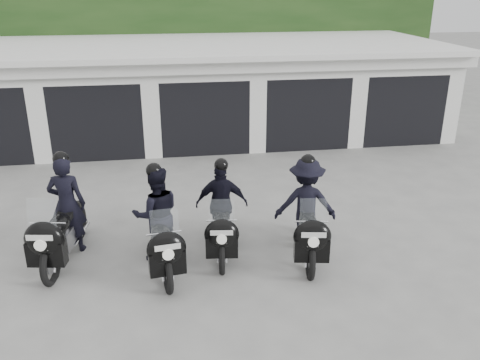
{
  "coord_description": "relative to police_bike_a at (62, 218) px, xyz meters",
  "views": [
    {
      "loc": [
        -1.24,
        -8.94,
        4.89
      ],
      "look_at": [
        0.27,
        0.67,
        1.05
      ],
      "focal_mm": 38.0,
      "sensor_mm": 36.0,
      "label": 1
    }
  ],
  "objects": [
    {
      "name": "police_bike_d",
      "position": [
        4.5,
        -0.43,
        0.02
      ],
      "size": [
        1.27,
        2.24,
        1.96
      ],
      "rotation": [
        0.0,
        0.0,
        -0.18
      ],
      "color": "black",
      "rests_on": "ground"
    },
    {
      "name": "police_bike_a",
      "position": [
        0.0,
        0.0,
        0.0
      ],
      "size": [
        0.94,
        2.36,
        2.07
      ],
      "rotation": [
        0.0,
        0.0,
        -0.16
      ],
      "color": "black",
      "rests_on": "ground"
    },
    {
      "name": "ground",
      "position": [
        3.16,
        0.15,
        -0.82
      ],
      "size": [
        80.0,
        80.0,
        0.0
      ],
      "primitive_type": "plane",
      "color": "gray",
      "rests_on": "ground"
    },
    {
      "name": "police_bike_b",
      "position": [
        1.74,
        -0.49,
        0.01
      ],
      "size": [
        0.98,
        2.25,
        1.96
      ],
      "rotation": [
        0.0,
        0.0,
        0.13
      ],
      "color": "black",
      "rests_on": "ground"
    },
    {
      "name": "garage_block",
      "position": [
        3.16,
        8.21,
        0.6
      ],
      "size": [
        16.4,
        6.8,
        2.96
      ],
      "color": "white",
      "rests_on": "ground"
    },
    {
      "name": "police_bike_c",
      "position": [
        2.94,
        -0.08,
        -0.04
      ],
      "size": [
        1.07,
        2.12,
        1.85
      ],
      "rotation": [
        0.0,
        0.0,
        -0.12
      ],
      "color": "black",
      "rests_on": "ground"
    },
    {
      "name": "background_vegetation",
      "position": [
        3.54,
        13.07,
        1.95
      ],
      "size": [
        20.0,
        3.9,
        5.8
      ],
      "color": "#193513",
      "rests_on": "ground"
    }
  ]
}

